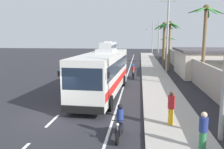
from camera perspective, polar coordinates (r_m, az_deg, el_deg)
The scene contains 19 objects.
ground_plane at distance 14.70m, azimuth -13.29°, elevation -9.96°, with size 160.00×160.00×0.00m, color #28282D.
sidewalk_kerb at distance 23.58m, azimuth 11.22°, elevation -2.46°, with size 3.20×90.00×0.14m, color #A8A399.
lane_markings at distance 28.48m, azimuth 1.00°, elevation -0.43°, with size 3.56×71.54×0.01m.
boundary_wall at distance 27.85m, azimuth 18.47°, elevation 1.40°, with size 0.24×60.00×2.43m, color #9E998E.
coach_bus_foreground at distance 19.26m, azimuth -2.15°, elevation 0.75°, with size 3.43×12.23×3.72m.
coach_bus_far_lane at distance 52.88m, azimuth -0.80°, elevation 6.15°, with size 2.89×12.04×3.76m.
motorcycle_beside_bus at distance 27.32m, azimuth 5.13°, elevation 0.49°, with size 0.56×1.96×1.59m.
motorcycle_trailing at distance 11.35m, azimuth 1.86°, elevation -12.00°, with size 0.56×1.96×1.62m.
pedestrian_near_kerb at distance 10.62m, azimuth 21.24°, elevation -12.35°, with size 0.36×0.36×1.60m.
pedestrian_midwalk at distance 12.86m, azimuth 14.14°, elevation -7.69°, with size 0.36×0.36×1.80m.
utility_pole_mid at distance 30.87m, azimuth 13.33°, elevation 10.05°, with size 1.97×0.24×10.33m.
utility_pole_far at distance 50.63m, azimuth 11.25°, elevation 8.44°, with size 2.15×0.24×8.09m.
utility_pole_distant at distance 70.37m, azimuth 9.73°, elevation 9.07°, with size 3.22×0.24×8.91m.
palm_nearest at distance 37.26m, azimuth 12.65°, elevation 9.32°, with size 3.68×3.70×6.97m.
palm_second at distance 33.60m, azimuth 13.83°, elevation 9.43°, with size 2.89×2.94×6.87m.
palm_third at distance 43.23m, azimuth 13.33°, elevation 7.50°, with size 2.72×2.61×4.93m.
palm_fourth at distance 23.08m, azimuth 21.59°, elevation 9.54°, with size 3.17×2.94×7.57m.
palm_farthest at distance 52.45m, azimuth 12.35°, elevation 9.73°, with size 2.91×2.76×7.73m.
roadside_building at distance 31.53m, azimuth 25.20°, elevation 2.67°, with size 10.89×9.09×3.29m.
Camera 1 is at (4.88, -13.03, 4.76)m, focal length 37.74 mm.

